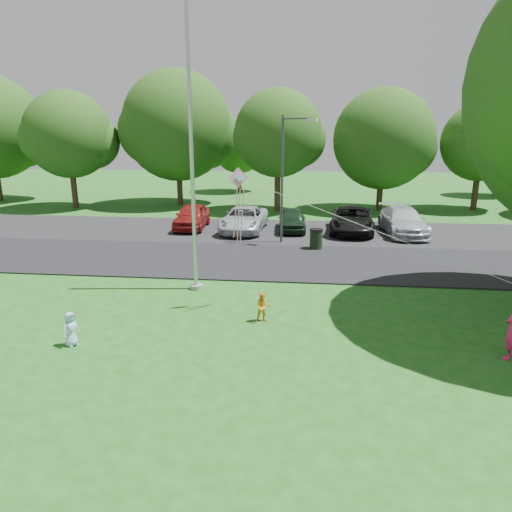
# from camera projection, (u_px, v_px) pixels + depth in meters

# --- Properties ---
(ground) EXTENTS (120.00, 120.00, 0.00)m
(ground) POSITION_uv_depth(u_px,v_px,m) (284.00, 356.00, 11.87)
(ground) COLOR #195516
(ground) RESTS_ON ground
(park_road) EXTENTS (60.00, 6.00, 0.06)m
(park_road) POSITION_uv_depth(u_px,v_px,m) (293.00, 262.00, 20.50)
(park_road) COLOR black
(park_road) RESTS_ON ground
(parking_strip) EXTENTS (42.00, 7.00, 0.06)m
(parking_strip) POSITION_uv_depth(u_px,v_px,m) (296.00, 232.00, 26.74)
(parking_strip) COLOR black
(parking_strip) RESTS_ON ground
(flagpole) EXTENTS (0.50, 0.50, 10.00)m
(flagpole) POSITION_uv_depth(u_px,v_px,m) (192.00, 176.00, 15.94)
(flagpole) COLOR #B7BABF
(flagpole) RESTS_ON ground
(street_lamp) EXTENTS (1.77, 0.73, 6.48)m
(street_lamp) POSITION_uv_depth(u_px,v_px,m) (287.00, 169.00, 22.98)
(street_lamp) COLOR #3F3F44
(street_lamp) RESTS_ON ground
(trash_can) EXTENTS (0.66, 0.66, 1.05)m
(trash_can) POSITION_uv_depth(u_px,v_px,m) (316.00, 239.00, 22.61)
(trash_can) COLOR black
(trash_can) RESTS_ON ground
(tree_row) EXTENTS (64.35, 11.94, 10.88)m
(tree_row) POSITION_uv_depth(u_px,v_px,m) (322.00, 132.00, 33.48)
(tree_row) COLOR #332316
(tree_row) RESTS_ON ground
(horizon_trees) EXTENTS (77.46, 7.20, 7.02)m
(horizon_trees) POSITION_uv_depth(u_px,v_px,m) (345.00, 148.00, 42.85)
(horizon_trees) COLOR #332316
(horizon_trees) RESTS_ON ground
(parked_cars) EXTENTS (14.39, 5.66, 1.49)m
(parked_cars) POSITION_uv_depth(u_px,v_px,m) (305.00, 219.00, 26.50)
(parked_cars) COLOR maroon
(parked_cars) RESTS_ON ground
(child_yellow) EXTENTS (0.52, 0.44, 0.94)m
(child_yellow) POSITION_uv_depth(u_px,v_px,m) (263.00, 307.00, 13.94)
(child_yellow) COLOR gold
(child_yellow) RESTS_ON ground
(child_blue) EXTENTS (0.50, 0.56, 0.97)m
(child_blue) POSITION_uv_depth(u_px,v_px,m) (71.00, 329.00, 12.35)
(child_blue) COLOR #9DCAF1
(child_blue) RESTS_ON ground
(kite) EXTENTS (7.72, 3.07, 2.73)m
(kite) POSITION_uv_depth(u_px,v_px,m) (244.00, 193.00, 14.11)
(kite) COLOR pink
(kite) RESTS_ON ground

